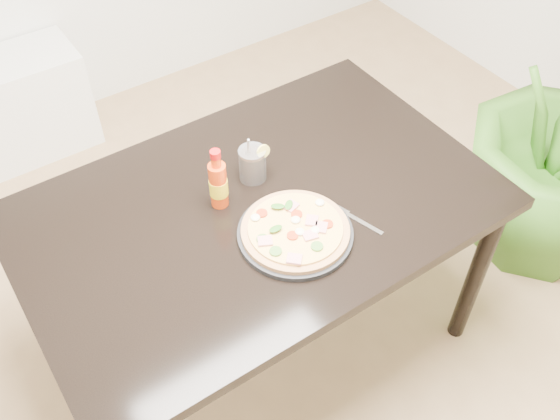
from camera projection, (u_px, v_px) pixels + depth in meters
room_shell at (440, 7)px, 0.99m from camera, size 4.50×4.50×4.50m
dining_table at (258, 223)px, 1.91m from camera, size 1.40×0.90×0.75m
plate at (295, 234)px, 1.76m from camera, size 0.33×0.33×0.02m
pizza at (295, 229)px, 1.74m from camera, size 0.31×0.31×0.03m
hot_sauce_bottle at (218, 184)px, 1.79m from camera, size 0.07×0.07×0.21m
cola_cup at (253, 165)px, 1.89m from camera, size 0.09×0.08×0.17m
fork at (353, 218)px, 1.81m from camera, size 0.07×0.18×0.00m
plant_pot at (535, 217)px, 2.68m from camera, size 0.28×0.28×0.22m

